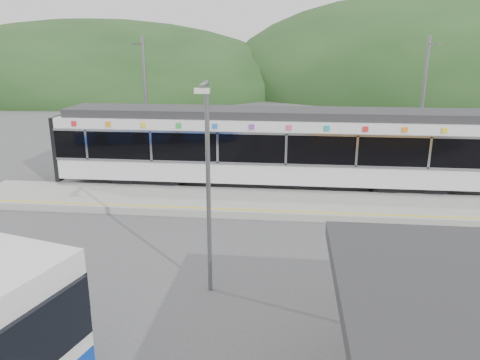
# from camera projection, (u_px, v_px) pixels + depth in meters

# --- Properties ---
(ground) EXTENTS (120.00, 120.00, 0.00)m
(ground) POSITION_uv_depth(u_px,v_px,m) (270.00, 238.00, 16.57)
(ground) COLOR #4C4C4F
(ground) RESTS_ON ground
(hills) EXTENTS (146.00, 149.00, 26.00)m
(hills) POSITION_uv_depth(u_px,v_px,m) (414.00, 197.00, 20.97)
(hills) COLOR #1E3D19
(hills) RESTS_ON ground
(platform) EXTENTS (26.00, 3.20, 0.30)m
(platform) POSITION_uv_depth(u_px,v_px,m) (274.00, 204.00, 19.67)
(platform) COLOR #9E9E99
(platform) RESTS_ON ground
(yellow_line) EXTENTS (26.00, 0.10, 0.01)m
(yellow_line) POSITION_uv_depth(u_px,v_px,m) (273.00, 211.00, 18.39)
(yellow_line) COLOR yellow
(yellow_line) RESTS_ON platform
(train) EXTENTS (20.44, 3.01, 3.74)m
(train) POSITION_uv_depth(u_px,v_px,m) (276.00, 146.00, 21.71)
(train) COLOR black
(train) RESTS_ON ground
(catenary_mast_west) EXTENTS (0.18, 1.80, 7.00)m
(catenary_mast_west) POSITION_uv_depth(u_px,v_px,m) (146.00, 103.00, 24.44)
(catenary_mast_west) COLOR slate
(catenary_mast_west) RESTS_ON ground
(catenary_mast_east) EXTENTS (0.18, 1.80, 7.00)m
(catenary_mast_east) POSITION_uv_depth(u_px,v_px,m) (422.00, 106.00, 22.98)
(catenary_mast_east) COLOR slate
(catenary_mast_east) RESTS_ON ground
(lamp_post) EXTENTS (0.36, 1.03, 5.76)m
(lamp_post) POSITION_uv_depth(u_px,v_px,m) (207.00, 172.00, 12.03)
(lamp_post) COLOR slate
(lamp_post) RESTS_ON ground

